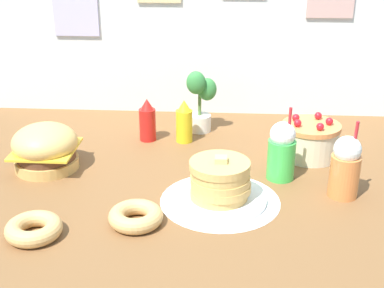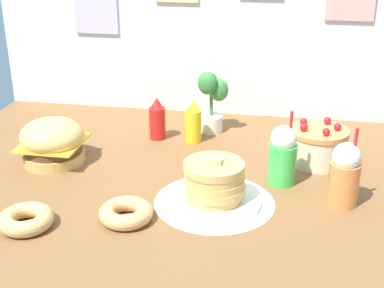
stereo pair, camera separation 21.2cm
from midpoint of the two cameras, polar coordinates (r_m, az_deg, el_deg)
ground_plane at (r=2.11m, az=-3.19°, el=-5.08°), size 2.36×1.81×0.02m
back_wall at (r=2.79m, az=-1.20°, el=13.41°), size 2.36×0.04×1.02m
doily_mat at (r=2.01m, az=-0.01°, el=-6.16°), size 0.45×0.45×0.00m
burger at (r=2.34m, az=-17.95°, el=-0.45°), size 0.27×0.27×0.20m
pancake_stack at (r=1.98m, az=-0.05°, el=-4.32°), size 0.35×0.35×0.18m
layer_cake at (r=2.38m, az=10.06°, el=0.38°), size 0.26×0.26×0.19m
ketchup_bottle at (r=2.53m, az=-7.19°, el=2.40°), size 0.08×0.08×0.21m
mustard_bottle at (r=2.50m, az=-3.27°, el=2.27°), size 0.08×0.08×0.21m
cream_soda_cup at (r=2.15m, az=6.81°, el=-0.80°), size 0.11×0.11×0.31m
orange_float_cup at (r=2.05m, az=13.28°, el=-2.47°), size 0.11×0.11×0.31m
donut_pink_glaze at (r=1.90m, az=-19.71°, el=-8.58°), size 0.19×0.19×0.06m
donut_chocolate at (r=1.88m, az=-9.29°, el=-7.69°), size 0.19×0.19×0.06m
potted_plant at (r=2.60m, az=-1.50°, el=4.84°), size 0.15×0.13×0.31m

